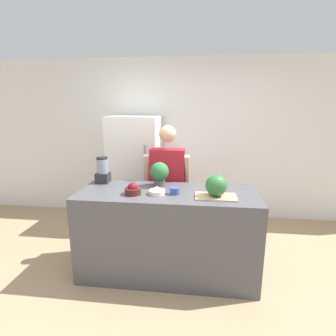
% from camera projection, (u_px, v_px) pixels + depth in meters
% --- Properties ---
extents(ground_plane, '(14.00, 14.00, 0.00)m').
position_uv_depth(ground_plane, '(163.00, 293.00, 2.65)').
color(ground_plane, tan).
extents(wall_back, '(8.00, 0.06, 2.60)m').
position_uv_depth(wall_back, '(180.00, 140.00, 4.35)').
color(wall_back, white).
rests_on(wall_back, ground_plane).
extents(counter_island, '(1.90, 0.74, 0.95)m').
position_uv_depth(counter_island, '(168.00, 233.00, 2.90)').
color(counter_island, '#4C4C51').
rests_on(counter_island, ground_plane).
extents(refrigerator, '(0.75, 0.75, 1.70)m').
position_uv_depth(refrigerator, '(136.00, 171.00, 4.14)').
color(refrigerator, white).
rests_on(refrigerator, ground_plane).
extents(person, '(0.57, 0.26, 1.62)m').
position_uv_depth(person, '(168.00, 187.00, 3.36)').
color(person, '#4C608C').
rests_on(person, ground_plane).
extents(cutting_board, '(0.41, 0.24, 0.01)m').
position_uv_depth(cutting_board, '(216.00, 197.00, 2.61)').
color(cutting_board, tan).
rests_on(cutting_board, counter_island).
extents(watermelon, '(0.22, 0.22, 0.22)m').
position_uv_depth(watermelon, '(216.00, 185.00, 2.59)').
color(watermelon, '#2D6B33').
rests_on(watermelon, cutting_board).
extents(bowl_cherries, '(0.17, 0.17, 0.12)m').
position_uv_depth(bowl_cherries, '(133.00, 190.00, 2.70)').
color(bowl_cherries, '#511E19').
rests_on(bowl_cherries, counter_island).
extents(bowl_cream, '(0.17, 0.17, 0.08)m').
position_uv_depth(bowl_cream, '(157.00, 192.00, 2.70)').
color(bowl_cream, white).
rests_on(bowl_cream, counter_island).
extents(bowl_small_blue, '(0.10, 0.10, 0.07)m').
position_uv_depth(bowl_small_blue, '(175.00, 191.00, 2.70)').
color(bowl_small_blue, '#334C9E').
rests_on(bowl_small_blue, counter_island).
extents(blender, '(0.15, 0.15, 0.31)m').
position_uv_depth(blender, '(103.00, 171.00, 3.09)').
color(blender, '#28282D').
rests_on(blender, counter_island).
extents(potted_plant, '(0.21, 0.21, 0.27)m').
position_uv_depth(potted_plant, '(159.00, 173.00, 2.96)').
color(potted_plant, '#514C47').
rests_on(potted_plant, counter_island).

